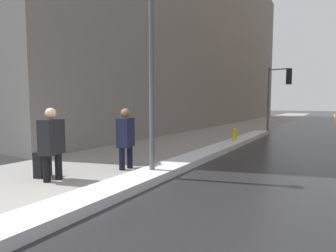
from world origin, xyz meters
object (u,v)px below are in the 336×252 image
pedestrian_trailing (126,136)px  fire_hydrant (235,136)px  rolling_suitcase (43,164)px  traffic_light_near (281,85)px  pedestrian_nearside (52,141)px  lamp_post (152,49)px

pedestrian_trailing → fire_hydrant: size_ratio=2.24×
rolling_suitcase → traffic_light_near: bearing=149.6°
pedestrian_nearside → lamp_post: bearing=112.6°
traffic_light_near → pedestrian_nearside: traffic_light_near is taller
lamp_post → fire_hydrant: (0.04, 5.86, -2.56)m
traffic_light_near → rolling_suitcase: bearing=-103.8°
pedestrian_nearside → fire_hydrant: size_ratio=2.28×
traffic_light_near → lamp_post: bearing=-95.3°
pedestrian_nearside → rolling_suitcase: bearing=-115.3°
traffic_light_near → pedestrian_trailing: bearing=-100.2°
traffic_light_near → rolling_suitcase: traffic_light_near is taller
lamp_post → rolling_suitcase: size_ratio=5.09×
pedestrian_nearside → fire_hydrant: bearing=149.0°
lamp_post → pedestrian_trailing: 2.27m
fire_hydrant → pedestrian_nearside: bearing=-103.1°
lamp_post → pedestrian_trailing: bearing=166.7°
pedestrian_nearside → fire_hydrant: pedestrian_nearside is taller
pedestrian_trailing → rolling_suitcase: 2.02m
pedestrian_trailing → fire_hydrant: bearing=151.6°
lamp_post → traffic_light_near: lamp_post is taller
pedestrian_nearside → pedestrian_trailing: pedestrian_nearside is taller
pedestrian_nearside → rolling_suitcase: size_ratio=1.68×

